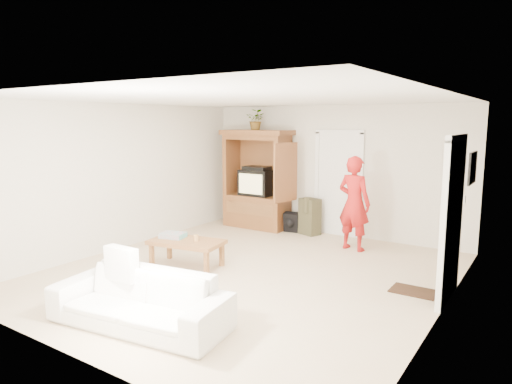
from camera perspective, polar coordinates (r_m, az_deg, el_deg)
floor at (r=7.03m, az=-0.93°, el=-10.12°), size 6.00×6.00×0.00m
ceiling at (r=6.66m, az=-0.98°, el=11.56°), size 6.00×6.00×0.00m
wall_back at (r=9.33m, az=9.53°, el=2.66°), size 5.50×0.00×5.50m
wall_front at (r=4.62m, az=-22.58°, el=-4.15°), size 5.50×0.00×5.50m
wall_left at (r=8.57m, az=-16.31°, el=1.88°), size 0.00×6.00×6.00m
wall_right at (r=5.66m, az=22.67°, el=-1.85°), size 0.00×6.00×6.00m
armoire at (r=9.84m, az=0.25°, el=0.79°), size 1.82×1.14×2.10m
door_back at (r=9.28m, az=10.26°, el=0.86°), size 0.85×0.05×2.04m
doorway_right at (r=6.30m, az=23.34°, el=-3.47°), size 0.05×0.90×2.04m
framed_picture at (r=7.49m, az=25.44°, el=2.74°), size 0.03×0.60×0.48m
doormat at (r=6.66m, az=19.13°, el=-11.64°), size 0.60×0.40×0.02m
plant at (r=9.73m, az=0.03°, el=9.02°), size 0.45×0.41×0.43m
man at (r=8.27m, az=12.16°, el=-1.39°), size 0.68×0.50×1.69m
sofa at (r=5.41m, az=-14.35°, el=-12.92°), size 2.16×1.09×0.60m
coffee_table at (r=7.33m, az=-8.67°, el=-6.39°), size 1.23×0.80×0.43m
towel at (r=7.50m, az=-10.35°, el=-5.33°), size 0.44×0.36×0.08m
candle at (r=7.24m, az=-7.49°, el=-5.69°), size 0.08×0.08×0.10m
backpack_black at (r=9.54m, az=4.52°, el=-3.83°), size 0.35×0.24×0.40m
backpack_olive at (r=9.34m, az=6.73°, el=-3.06°), size 0.46×0.40×0.74m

